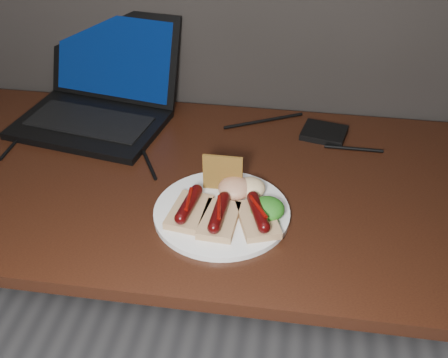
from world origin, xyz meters
The scene contains 12 objects.
desk centered at (0.00, 1.38, 0.66)m, with size 1.40×0.70×0.75m.
laptop centered at (-0.30, 1.62, 0.80)m, with size 0.42×0.39×0.25m.
hard_drive centered at (0.29, 1.61, 0.76)m, with size 0.11×0.09×0.02m, color black.
desk_cables centered at (-0.05, 1.54, 0.75)m, with size 0.90×0.35×0.01m.
plate centered at (0.08, 1.27, 0.76)m, with size 0.28×0.28×0.01m, color white.
bread_sausage_left centered at (0.02, 1.24, 0.78)m, with size 0.09×0.12×0.04m.
bread_sausage_center centered at (0.08, 1.22, 0.78)m, with size 0.08×0.12×0.04m.
bread_sausage_right centered at (0.16, 1.24, 0.78)m, with size 0.10×0.13×0.04m.
crispbread centered at (0.07, 1.34, 0.80)m, with size 0.09×0.01×0.09m, color olive.
salad_greens centered at (0.18, 1.26, 0.78)m, with size 0.07×0.07×0.04m, color #176313.
salsa_mound centered at (0.10, 1.32, 0.78)m, with size 0.07×0.07×0.04m, color maroon.
coleslaw_mound centered at (0.13, 1.33, 0.78)m, with size 0.06×0.06×0.04m, color silver.
Camera 1 is at (0.22, 0.38, 1.50)m, focal length 45.00 mm.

